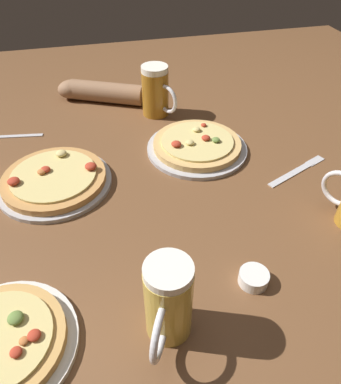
{
  "coord_description": "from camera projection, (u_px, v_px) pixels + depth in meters",
  "views": [
    {
      "loc": [
        -0.16,
        -0.67,
        0.62
      ],
      "look_at": [
        0.0,
        0.0,
        0.02
      ],
      "focal_mm": 33.79,
      "sensor_mm": 36.0,
      "label": 1
    }
  ],
  "objects": [
    {
      "name": "fork_left",
      "position": [
        6.0,
        136.0,
        1.14
      ],
      "size": [
        0.22,
        0.05,
        0.01
      ],
      "color": "silver",
      "rests_on": "ground_plane"
    },
    {
      "name": "pizza_plate_near",
      "position": [
        0.0,
        344.0,
        0.62
      ],
      "size": [
        0.26,
        0.26,
        0.05
      ],
      "color": "silver",
      "rests_on": "ground_plane"
    },
    {
      "name": "beer_mug_dark",
      "position": [
        168.0,
        303.0,
        0.6
      ],
      "size": [
        0.09,
        0.14,
        0.17
      ],
      "color": "gold",
      "rests_on": "ground_plane"
    },
    {
      "name": "pizza_plate_far",
      "position": [
        197.0,
        145.0,
        1.08
      ],
      "size": [
        0.3,
        0.3,
        0.05
      ],
      "color": "#B2B2B7",
      "rests_on": "ground_plane"
    },
    {
      "name": "ramekin_sauce",
      "position": [
        254.0,
        278.0,
        0.72
      ],
      "size": [
        0.06,
        0.06,
        0.03
      ],
      "primitive_type": "cylinder",
      "color": "white",
      "rests_on": "ground_plane"
    },
    {
      "name": "beer_mug_pale",
      "position": [
        156.0,
        92.0,
        1.2
      ],
      "size": [
        0.1,
        0.14,
        0.17
      ],
      "color": "#9E6619",
      "rests_on": "ground_plane"
    },
    {
      "name": "pizza_plate_side",
      "position": [
        55.0,
        180.0,
        0.95
      ],
      "size": [
        0.3,
        0.3,
        0.05
      ],
      "color": "#B2B2B7",
      "rests_on": "ground_plane"
    },
    {
      "name": "diner_arm",
      "position": [
        97.0,
        91.0,
        1.31
      ],
      "size": [
        0.31,
        0.19,
        0.07
      ],
      "color": "#936B4C",
      "rests_on": "ground_plane"
    },
    {
      "name": "knife_right",
      "position": [
        298.0,
        170.0,
        1.01
      ],
      "size": [
        0.21,
        0.11,
        0.01
      ],
      "color": "silver",
      "rests_on": "ground_plane"
    },
    {
      "name": "ground_plane",
      "position": [
        170.0,
        202.0,
        0.93
      ],
      "size": [
        2.4,
        2.4,
        0.03
      ],
      "primitive_type": "cube",
      "color": "brown"
    }
  ]
}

